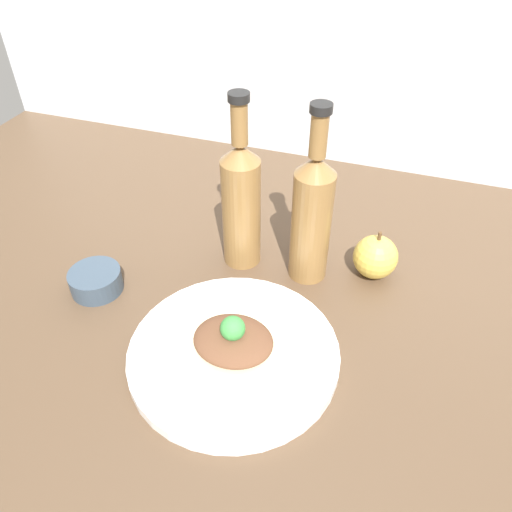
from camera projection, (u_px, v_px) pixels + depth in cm
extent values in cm
cube|color=brown|center=(305.00, 345.00, 73.61)|extent=(180.00, 110.00, 4.00)
cylinder|color=white|center=(234.00, 353.00, 68.71)|extent=(29.05, 29.05, 1.77)
torus|color=white|center=(234.00, 351.00, 68.31)|extent=(27.96, 27.96, 1.24)
cylinder|color=beige|center=(234.00, 348.00, 68.01)|extent=(20.96, 20.96, 0.40)
ellipsoid|color=brown|center=(233.00, 340.00, 66.97)|extent=(10.99, 9.34, 2.85)
sphere|color=green|center=(233.00, 328.00, 65.41)|extent=(3.37, 3.37, 3.37)
cylinder|color=olive|center=(241.00, 213.00, 79.69)|extent=(6.21, 6.21, 18.75)
cone|color=olive|center=(240.00, 153.00, 72.77)|extent=(6.21, 6.21, 2.79)
cylinder|color=olive|center=(239.00, 123.00, 69.81)|extent=(2.48, 2.48, 6.42)
cylinder|color=black|center=(239.00, 97.00, 67.36)|extent=(3.10, 3.10, 1.20)
cylinder|color=olive|center=(311.00, 227.00, 76.88)|extent=(6.21, 6.21, 18.75)
cone|color=olive|center=(316.00, 165.00, 69.97)|extent=(6.21, 6.21, 2.79)
cylinder|color=olive|center=(319.00, 135.00, 67.01)|extent=(2.48, 2.48, 6.42)
cylinder|color=black|center=(321.00, 108.00, 64.56)|extent=(3.10, 3.10, 1.20)
sphere|color=gold|center=(375.00, 257.00, 80.35)|extent=(7.20, 7.20, 7.20)
cylinder|color=brown|center=(380.00, 236.00, 77.68)|extent=(0.58, 0.58, 1.62)
cylinder|color=#384756|center=(96.00, 281.00, 78.71)|extent=(8.18, 8.18, 3.54)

